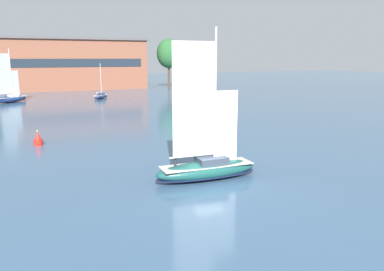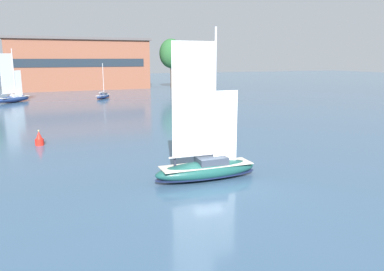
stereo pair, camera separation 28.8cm
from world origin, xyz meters
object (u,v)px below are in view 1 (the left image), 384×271
tree_shore_left (169,54)px  sailboat_moored_outer_mooring (101,96)px  channel_buoy (38,140)px  sailboat_main (207,167)px  sailboat_moored_near_marina (11,98)px

tree_shore_left → sailboat_moored_outer_mooring: (-25.64, -23.54, -10.22)m
channel_buoy → sailboat_main: bearing=-55.6°
sailboat_moored_near_marina → sailboat_moored_outer_mooring: (19.36, 0.30, -0.37)m
tree_shore_left → sailboat_main: 92.91m
sailboat_moored_near_marina → sailboat_moored_outer_mooring: size_ratio=1.39×
tree_shore_left → channel_buoy: (-40.43, -70.16, -10.11)m
sailboat_moored_near_marina → sailboat_moored_outer_mooring: sailboat_moored_near_marina is taller
tree_shore_left → sailboat_moored_outer_mooring: size_ratio=1.86×
tree_shore_left → sailboat_main: bearing=-107.8°
tree_shore_left → channel_buoy: tree_shore_left is taller
sailboat_main → channel_buoy: (-12.21, 17.81, -0.28)m
sailboat_moored_outer_mooring → channel_buoy: (-14.79, -46.62, 0.11)m
sailboat_main → sailboat_moored_near_marina: bearing=104.7°
tree_shore_left → channel_buoy: 81.60m
sailboat_main → sailboat_moored_near_marina: size_ratio=1.03×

